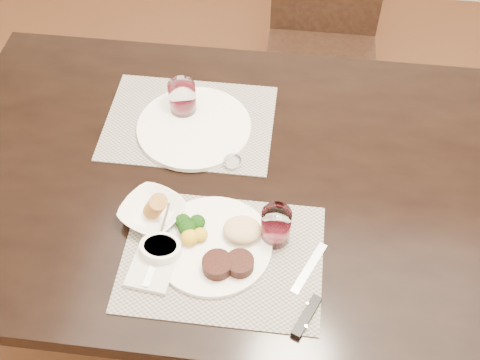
# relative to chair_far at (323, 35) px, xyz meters

# --- Properties ---
(ground_plane) EXTENTS (4.50, 4.50, 0.00)m
(ground_plane) POSITION_rel_chair_far_xyz_m (0.00, -0.93, -0.50)
(ground_plane) COLOR #462816
(ground_plane) RESTS_ON ground
(dining_table) EXTENTS (2.00, 1.00, 0.75)m
(dining_table) POSITION_rel_chair_far_xyz_m (0.00, -0.93, 0.16)
(dining_table) COLOR black
(dining_table) RESTS_ON ground
(chair_far) EXTENTS (0.42, 0.42, 0.90)m
(chair_far) POSITION_rel_chair_far_xyz_m (0.00, 0.00, 0.00)
(chair_far) COLOR black
(chair_far) RESTS_ON ground
(placemat_near) EXTENTS (0.46, 0.34, 0.00)m
(placemat_near) POSITION_rel_chair_far_xyz_m (-0.22, -1.19, 0.25)
(placemat_near) COLOR gray
(placemat_near) RESTS_ON dining_table
(placemat_far) EXTENTS (0.46, 0.34, 0.00)m
(placemat_far) POSITION_rel_chair_far_xyz_m (-0.37, -0.77, 0.25)
(placemat_far) COLOR gray
(placemat_far) RESTS_ON dining_table
(dinner_plate) EXTENTS (0.28, 0.28, 0.05)m
(dinner_plate) POSITION_rel_chair_far_xyz_m (-0.23, -1.16, 0.27)
(dinner_plate) COLOR white
(dinner_plate) RESTS_ON placemat_near
(napkin_fork) EXTENTS (0.12, 0.18, 0.02)m
(napkin_fork) POSITION_rel_chair_far_xyz_m (-0.37, -1.21, 0.26)
(napkin_fork) COLOR silver
(napkin_fork) RESTS_ON placemat_near
(steak_knife) EXTENTS (0.08, 0.25, 0.01)m
(steak_knife) POSITION_rel_chair_far_xyz_m (-0.02, -1.28, 0.26)
(steak_knife) COLOR white
(steak_knife) RESTS_ON placemat_near
(cracker_bowl) EXTENTS (0.19, 0.19, 0.06)m
(cracker_bowl) POSITION_rel_chair_far_xyz_m (-0.40, -1.09, 0.27)
(cracker_bowl) COLOR white
(cracker_bowl) RESTS_ON placemat_near
(sauce_ramekin) EXTENTS (0.10, 0.14, 0.08)m
(sauce_ramekin) POSITION_rel_chair_far_xyz_m (-0.36, -1.19, 0.27)
(sauce_ramekin) COLOR white
(sauce_ramekin) RESTS_ON placemat_near
(wine_glass_near) EXTENTS (0.07, 0.07, 0.10)m
(wine_glass_near) POSITION_rel_chair_far_xyz_m (-0.10, -1.12, 0.29)
(wine_glass_near) COLOR white
(wine_glass_near) RESTS_ON placemat_near
(far_plate) EXTENTS (0.31, 0.31, 0.01)m
(far_plate) POSITION_rel_chair_far_xyz_m (-0.35, -0.79, 0.26)
(far_plate) COLOR white
(far_plate) RESTS_ON placemat_far
(wine_glass_far) EXTENTS (0.07, 0.07, 0.10)m
(wine_glass_far) POSITION_rel_chair_far_xyz_m (-0.39, -0.73, 0.30)
(wine_glass_far) COLOR white
(wine_glass_far) RESTS_ON placemat_far
(salt_cellar) EXTENTS (0.05, 0.05, 0.02)m
(salt_cellar) POSITION_rel_chair_far_xyz_m (-0.23, -0.90, 0.26)
(salt_cellar) COLOR white
(salt_cellar) RESTS_ON dining_table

